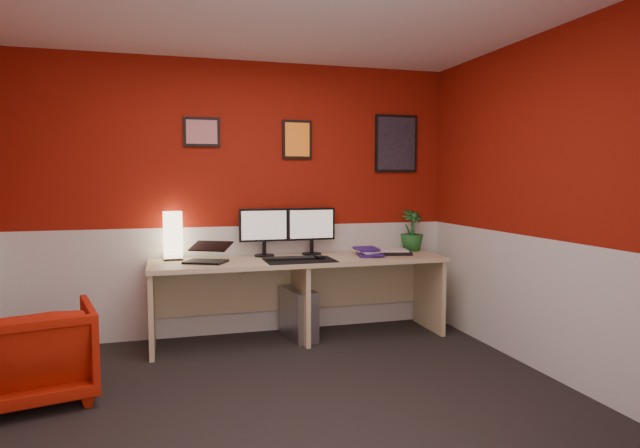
{
  "coord_description": "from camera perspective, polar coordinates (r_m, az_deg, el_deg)",
  "views": [
    {
      "loc": [
        -0.66,
        -3.23,
        1.43
      ],
      "look_at": [
        0.6,
        1.21,
        1.05
      ],
      "focal_mm": 30.41,
      "sensor_mm": 36.0,
      "label": 1
    }
  ],
  "objects": [
    {
      "name": "ground",
      "position": [
        3.59,
        -4.16,
        -18.78
      ],
      "size": [
        4.0,
        3.5,
        0.01
      ],
      "primitive_type": "cube",
      "color": "black",
      "rests_on": "ground"
    },
    {
      "name": "wall_back",
      "position": [
        5.02,
        -8.32,
        2.62
      ],
      "size": [
        4.0,
        0.01,
        2.5
      ],
      "primitive_type": "cube",
      "color": "maroon",
      "rests_on": "ground"
    },
    {
      "name": "wall_front",
      "position": [
        1.63,
        8.22,
        -1.78
      ],
      "size": [
        4.0,
        0.01,
        2.5
      ],
      "primitive_type": "cube",
      "color": "maroon",
      "rests_on": "ground"
    },
    {
      "name": "wall_right",
      "position": [
        4.19,
        23.62,
        1.85
      ],
      "size": [
        0.01,
        3.5,
        2.5
      ],
      "primitive_type": "cube",
      "color": "maroon",
      "rests_on": "ground"
    },
    {
      "name": "wainscot_back",
      "position": [
        5.1,
        -8.21,
        -5.83
      ],
      "size": [
        4.0,
        0.01,
        1.0
      ],
      "primitive_type": "cube",
      "color": "silver",
      "rests_on": "ground"
    },
    {
      "name": "wainscot_right",
      "position": [
        4.28,
        23.23,
        -8.22
      ],
      "size": [
        0.01,
        3.5,
        1.0
      ],
      "primitive_type": "cube",
      "color": "silver",
      "rests_on": "ground"
    },
    {
      "name": "desk",
      "position": [
        4.89,
        -2.09,
        -7.87
      ],
      "size": [
        2.6,
        0.65,
        0.73
      ],
      "primitive_type": "cube",
      "color": "#D3BD87",
      "rests_on": "ground"
    },
    {
      "name": "shoji_lamp",
      "position": [
        4.89,
        -15.22,
        -1.32
      ],
      "size": [
        0.16,
        0.16,
        0.4
      ],
      "primitive_type": "cube",
      "color": "#FFE5B2",
      "rests_on": "desk"
    },
    {
      "name": "laptop",
      "position": [
        4.65,
        -11.95,
        -2.68
      ],
      "size": [
        0.4,
        0.36,
        0.22
      ],
      "primitive_type": "cube",
      "rotation": [
        0.0,
        0.0,
        -0.49
      ],
      "color": "black",
      "rests_on": "desk"
    },
    {
      "name": "monitor_left",
      "position": [
        4.94,
        -5.91,
        -0.07
      ],
      "size": [
        0.45,
        0.06,
        0.58
      ],
      "primitive_type": "cube",
      "color": "black",
      "rests_on": "desk"
    },
    {
      "name": "monitor_right",
      "position": [
        5.03,
        -0.89,
        0.04
      ],
      "size": [
        0.45,
        0.06,
        0.58
      ],
      "primitive_type": "cube",
      "color": "black",
      "rests_on": "desk"
    },
    {
      "name": "desk_mat",
      "position": [
        4.69,
        -2.14,
        -3.83
      ],
      "size": [
        0.6,
        0.38,
        0.01
      ],
      "primitive_type": "cube",
      "color": "black",
      "rests_on": "desk"
    },
    {
      "name": "keyboard",
      "position": [
        4.73,
        -3.19,
        -3.61
      ],
      "size": [
        0.43,
        0.17,
        0.02
      ],
      "primitive_type": "cube",
      "rotation": [
        0.0,
        0.0,
        -0.06
      ],
      "color": "black",
      "rests_on": "desk_mat"
    },
    {
      "name": "mouse",
      "position": [
        4.74,
        -0.05,
        -3.51
      ],
      "size": [
        0.07,
        0.11,
        0.03
      ],
      "primitive_type": "cube",
      "rotation": [
        0.0,
        0.0,
        0.13
      ],
      "color": "black",
      "rests_on": "desk_mat"
    },
    {
      "name": "book_bottom",
      "position": [
        4.98,
        4.03,
        -3.22
      ],
      "size": [
        0.27,
        0.33,
        0.03
      ],
      "primitive_type": "imported",
      "rotation": [
        0.0,
        0.0,
        -0.19
      ],
      "color": "#371D85",
      "rests_on": "desk"
    },
    {
      "name": "book_middle",
      "position": [
        4.98,
        3.86,
        -2.91
      ],
      "size": [
        0.25,
        0.32,
        0.02
      ],
      "primitive_type": "imported",
      "rotation": [
        0.0,
        0.0,
        0.11
      ],
      "color": "silver",
      "rests_on": "book_bottom"
    },
    {
      "name": "book_top",
      "position": [
        4.96,
        3.81,
        -2.68
      ],
      "size": [
        0.22,
        0.28,
        0.02
      ],
      "primitive_type": "imported",
      "rotation": [
        0.0,
        0.0,
        -0.08
      ],
      "color": "#371D85",
      "rests_on": "book_middle"
    },
    {
      "name": "zen_tray",
      "position": [
        5.12,
        7.51,
        -3.0
      ],
      "size": [
        0.4,
        0.32,
        0.03
      ],
      "primitive_type": "cube",
      "rotation": [
        0.0,
        0.0,
        -0.22
      ],
      "color": "black",
      "rests_on": "desk"
    },
    {
      "name": "potted_plant",
      "position": [
        5.38,
        9.63,
        -0.66
      ],
      "size": [
        0.27,
        0.27,
        0.4
      ],
      "primitive_type": "imported",
      "rotation": [
        0.0,
        0.0,
        0.25
      ],
      "color": "#19591E",
      "rests_on": "desk"
    },
    {
      "name": "pc_tower",
      "position": [
        4.93,
        -2.25,
        -9.42
      ],
      "size": [
        0.27,
        0.48,
        0.45
      ],
      "primitive_type": "cube",
      "rotation": [
        0.0,
        0.0,
        0.16
      ],
      "color": "#99999E",
      "rests_on": "ground"
    },
    {
      "name": "armchair",
      "position": [
        4.03,
        -27.55,
        -11.94
      ],
      "size": [
        0.81,
        0.82,
        0.62
      ],
      "primitive_type": "imported",
      "rotation": [
        0.0,
        0.0,
        3.37
      ],
      "color": "#AE1A07",
      "rests_on": "ground"
    },
    {
      "name": "art_left",
      "position": [
        4.99,
        -12.34,
        9.44
      ],
      "size": [
        0.32,
        0.02,
        0.26
      ],
      "primitive_type": "cube",
      "color": "red",
      "rests_on": "wall_back"
    },
    {
      "name": "art_center",
      "position": [
        5.12,
        -2.42,
        8.86
      ],
      "size": [
        0.28,
        0.02,
        0.36
      ],
      "primitive_type": "cube",
      "color": "orange",
      "rests_on": "wall_back"
    },
    {
      "name": "art_right",
      "position": [
        5.44,
        8.01,
        8.37
      ],
      "size": [
        0.44,
        0.02,
        0.56
      ],
      "primitive_type": "cube",
      "color": "black",
      "rests_on": "wall_back"
    }
  ]
}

